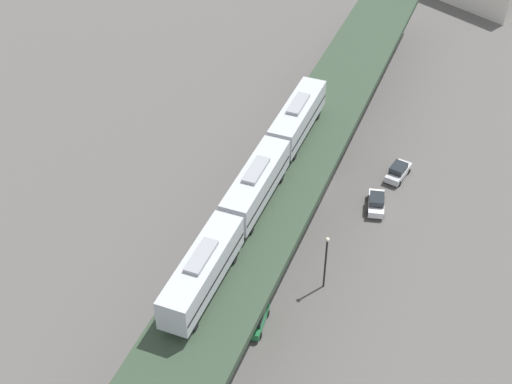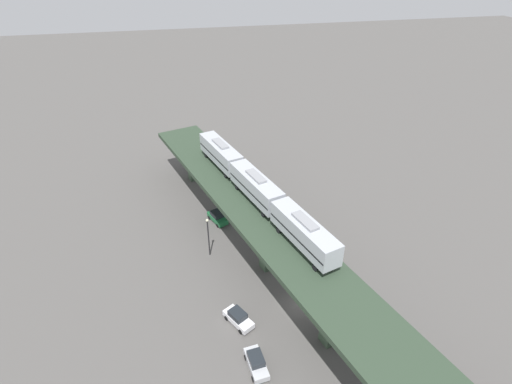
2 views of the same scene
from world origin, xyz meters
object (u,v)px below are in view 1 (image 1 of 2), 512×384
object	(u,v)px
subway_train	(256,184)
street_car_green	(256,319)
street_car_white	(376,202)
street_lamp	(326,258)
delivery_truck	(333,76)
street_car_silver	(398,171)

from	to	relation	value
subway_train	street_car_green	bearing A→B (deg)	-52.12
street_car_white	street_car_green	xyz separation A→B (m)	(-0.30, -22.40, 0.00)
subway_train	street_lamp	world-z (taller)	subway_train
subway_train	delivery_truck	distance (m)	38.53
street_car_silver	delivery_truck	size ratio (longest dim) A/B	0.64
street_car_green	street_lamp	world-z (taller)	street_lamp
street_car_silver	street_lamp	xyz separation A→B (m)	(2.96, -20.70, 3.17)
subway_train	street_lamp	size ratio (longest dim) A/B	5.25
street_car_green	delivery_truck	world-z (taller)	delivery_truck
delivery_truck	street_lamp	size ratio (longest dim) A/B	1.03
subway_train	street_car_green	distance (m)	13.22
street_car_white	delivery_truck	world-z (taller)	delivery_truck
street_lamp	street_car_green	bearing A→B (deg)	-105.66
street_lamp	street_car_white	bearing A→B (deg)	98.38
street_car_silver	delivery_truck	world-z (taller)	delivery_truck
street_car_green	street_lamp	size ratio (longest dim) A/B	0.68
subway_train	delivery_truck	size ratio (longest dim) A/B	5.11
subway_train	street_car_white	size ratio (longest dim) A/B	7.73
subway_train	street_car_silver	distance (m)	24.73
subway_train	street_car_white	bearing A→B (deg)	69.70
street_car_green	delivery_truck	xyz separation A→B (m)	(-18.71, 41.97, 0.82)
subway_train	street_car_green	size ratio (longest dim) A/B	7.66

